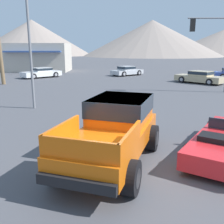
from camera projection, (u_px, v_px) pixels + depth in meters
ground_plane at (126, 162)px, 7.98m from camera, size 320.00×320.00×0.00m
orange_pickup_truck at (115, 127)px, 7.98m from camera, size 3.30×5.34×1.86m
parked_car_silver at (127, 71)px, 32.75m from camera, size 4.26×3.92×1.16m
parked_car_white at (41, 72)px, 30.45m from camera, size 4.51×4.35×1.14m
parked_car_tan at (200, 77)px, 25.62m from camera, size 4.54×4.46×1.19m
traffic_light_main at (213, 39)px, 19.62m from camera, size 3.32×0.38×5.76m
street_lamp_post at (28, 21)px, 13.97m from camera, size 0.90×0.24×7.99m
storefront_building at (39, 57)px, 38.52m from camera, size 8.61×6.44×4.00m
distant_mountain_range at (119, 40)px, 118.74m from camera, size 148.68×80.82×15.44m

